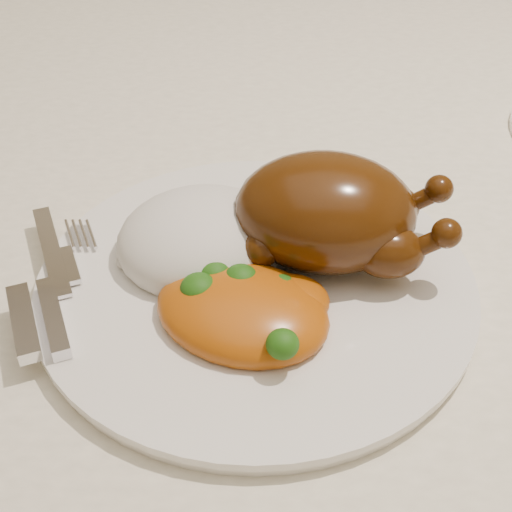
{
  "coord_description": "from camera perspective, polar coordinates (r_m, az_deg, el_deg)",
  "views": [
    {
      "loc": [
        -0.15,
        -0.47,
        1.11
      ],
      "look_at": [
        -0.15,
        -0.1,
        0.8
      ],
      "focal_mm": 50.0,
      "sensor_mm": 36.0,
      "label": 1
    }
  ],
  "objects": [
    {
      "name": "dining_table",
      "position": [
        0.67,
        13.18,
        -3.59
      ],
      "size": [
        1.6,
        0.9,
        0.76
      ],
      "color": "brown",
      "rests_on": "floor"
    },
    {
      "name": "tablecloth",
      "position": [
        0.62,
        14.16,
        1.37
      ],
      "size": [
        1.73,
        1.03,
        0.18
      ],
      "color": "white",
      "rests_on": "dining_table"
    },
    {
      "name": "dinner_plate",
      "position": [
        0.5,
        0.0,
        -2.33
      ],
      "size": [
        0.34,
        0.34,
        0.01
      ],
      "primitive_type": "cylinder",
      "rotation": [
        0.0,
        0.0,
        0.13
      ],
      "color": "white",
      "rests_on": "tablecloth"
    },
    {
      "name": "roast_chicken",
      "position": [
        0.5,
        5.98,
        3.46
      ],
      "size": [
        0.16,
        0.11,
        0.08
      ],
      "rotation": [
        0.0,
        0.0,
        -0.1
      ],
      "color": "#4B2408",
      "rests_on": "dinner_plate"
    },
    {
      "name": "rice_mound",
      "position": [
        0.51,
        -4.36,
        1.22
      ],
      "size": [
        0.15,
        0.14,
        0.06
      ],
      "rotation": [
        0.0,
        0.0,
        0.29
      ],
      "color": "white",
      "rests_on": "dinner_plate"
    },
    {
      "name": "mac_and_cheese",
      "position": [
        0.46,
        -0.81,
        -4.12
      ],
      "size": [
        0.14,
        0.13,
        0.04
      ],
      "rotation": [
        0.0,
        0.0,
        -0.42
      ],
      "color": "#BC560C",
      "rests_on": "dinner_plate"
    },
    {
      "name": "cutlery",
      "position": [
        0.5,
        -16.44,
        -3.06
      ],
      "size": [
        0.06,
        0.16,
        0.01
      ],
      "rotation": [
        0.0,
        0.0,
        0.37
      ],
      "color": "silver",
      "rests_on": "dinner_plate"
    }
  ]
}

